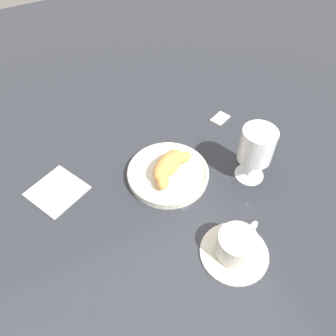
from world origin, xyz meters
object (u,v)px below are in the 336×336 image
at_px(croissant_large, 169,166).
at_px(folded_napkin, 57,191).
at_px(juice_glass_left, 256,148).
at_px(sugar_packet, 220,118).
at_px(coffee_cup_near, 236,247).
at_px(pastry_plate, 168,173).

height_order(croissant_large, folded_napkin, croissant_large).
distance_m(juice_glass_left, sugar_packet, 0.23).
bearing_deg(croissant_large, sugar_packet, -152.63).
bearing_deg(folded_napkin, coffee_cup_near, 129.92).
height_order(croissant_large, juice_glass_left, juice_glass_left).
bearing_deg(folded_napkin, juice_glass_left, 157.92).
bearing_deg(pastry_plate, juice_glass_left, 152.96).
relative_size(croissant_large, folded_napkin, 1.11).
height_order(sugar_packet, folded_napkin, sugar_packet).
bearing_deg(croissant_large, juice_glass_left, 153.50).
distance_m(coffee_cup_near, sugar_packet, 0.41).
xyz_separation_m(croissant_large, folded_napkin, (0.25, -0.08, -0.04)).
xyz_separation_m(croissant_large, sugar_packet, (-0.22, -0.12, -0.04)).
distance_m(pastry_plate, coffee_cup_near, 0.24).
bearing_deg(coffee_cup_near, sugar_packet, -120.14).
height_order(juice_glass_left, folded_napkin, juice_glass_left).
bearing_deg(juice_glass_left, croissant_large, -26.50).
distance_m(pastry_plate, sugar_packet, 0.25).
xyz_separation_m(pastry_plate, folded_napkin, (0.24, -0.08, -0.01)).
distance_m(coffee_cup_near, folded_napkin, 0.42).
xyz_separation_m(sugar_packet, folded_napkin, (0.47, 0.03, -0.00)).
relative_size(sugar_packet, folded_napkin, 0.45).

